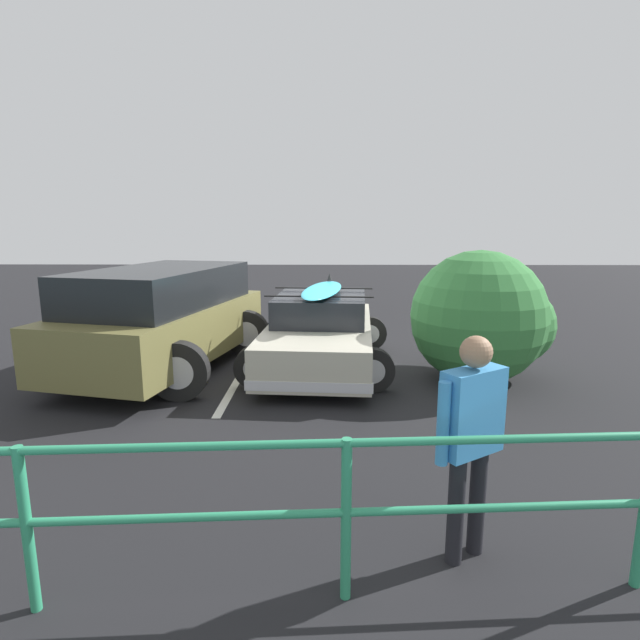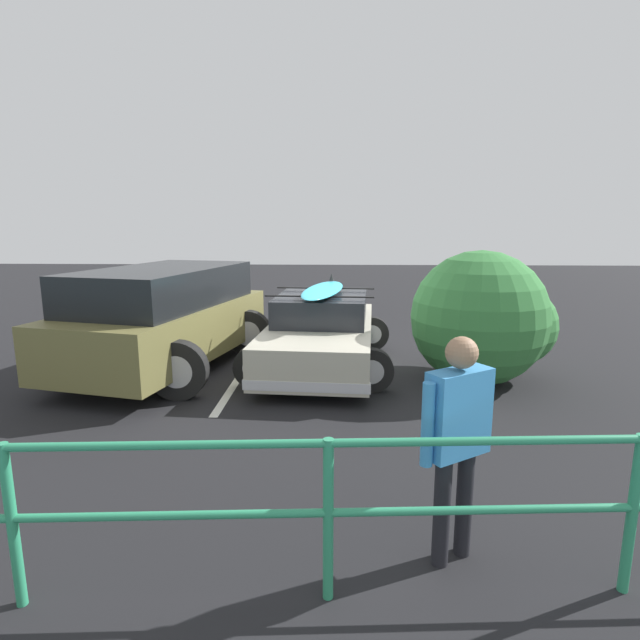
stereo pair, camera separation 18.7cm
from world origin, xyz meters
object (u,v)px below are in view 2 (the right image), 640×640
Objects in this scene: sedan_car at (322,332)px; bush_near_left at (483,315)px; person_bystander at (457,430)px; suv_car at (166,317)px.

bush_near_left is (-2.60, 0.62, 0.43)m from sedan_car.
person_bystander is 0.72× the size of bush_near_left.
bush_near_left is at bearing 166.60° from sedan_car.
bush_near_left is (-1.45, -4.52, 0.02)m from person_bystander.
bush_near_left reaches higher than person_bystander.
person_bystander is at bearing 72.26° from bush_near_left.
sedan_car is 5.29m from person_bystander.
suv_car is (2.66, 0.28, 0.30)m from sedan_car.
sedan_car is at bearing -13.40° from bush_near_left.
sedan_car is 2.70m from bush_near_left.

